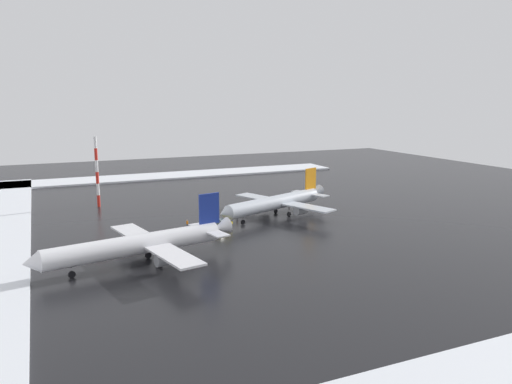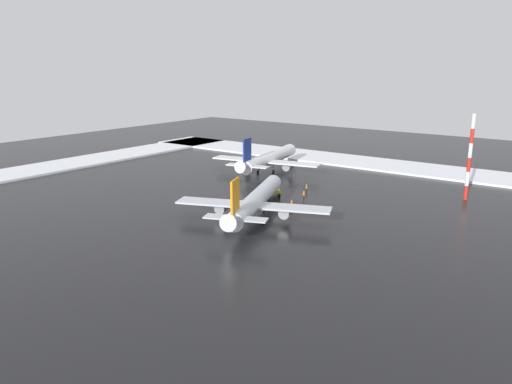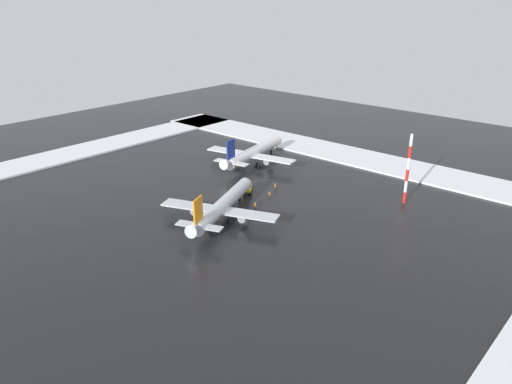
{
  "view_description": "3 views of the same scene",
  "coord_description": "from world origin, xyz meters",
  "px_view_note": "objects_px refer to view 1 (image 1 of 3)",
  "views": [
    {
      "loc": [
        94.7,
        -39.81,
        25.47
      ],
      "look_at": [
        -6.0,
        4.66,
        4.82
      ],
      "focal_mm": 35.0,
      "sensor_mm": 36.0,
      "label": 1
    },
    {
      "loc": [
        -50.05,
        74.11,
        25.75
      ],
      "look_at": [
        1.59,
        3.47,
        3.45
      ],
      "focal_mm": 35.0,
      "sensor_mm": 36.0,
      "label": 2
    },
    {
      "loc": [
        -72.5,
        77.86,
        46.48
      ],
      "look_at": [
        -5.12,
        0.82,
        5.34
      ],
      "focal_mm": 35.0,
      "sensor_mm": 36.0,
      "label": 3
    }
  ],
  "objects_px": {
    "airplane_parked_portside": "(277,202)",
    "ground_crew_mid_apron": "(237,213)",
    "antenna_mast": "(97,172)",
    "airplane_distant_tail": "(141,244)",
    "ground_crew_near_tug": "(208,218)",
    "pushback_tug": "(221,224)",
    "ground_crew_by_nose_gear": "(187,223)"
  },
  "relations": [
    {
      "from": "ground_crew_mid_apron",
      "to": "antenna_mast",
      "type": "height_order",
      "value": "antenna_mast"
    },
    {
      "from": "pushback_tug",
      "to": "antenna_mast",
      "type": "xyz_separation_m",
      "value": [
        -32.56,
        -19.34,
        7.13
      ]
    },
    {
      "from": "airplane_parked_portside",
      "to": "pushback_tug",
      "type": "bearing_deg",
      "value": 1.39
    },
    {
      "from": "ground_crew_by_nose_gear",
      "to": "antenna_mast",
      "type": "bearing_deg",
      "value": -46.45
    },
    {
      "from": "airplane_parked_portside",
      "to": "ground_crew_mid_apron",
      "type": "height_order",
      "value": "airplane_parked_portside"
    },
    {
      "from": "airplane_parked_portside",
      "to": "ground_crew_by_nose_gear",
      "type": "xyz_separation_m",
      "value": [
        2.06,
        -20.84,
        -2.18
      ]
    },
    {
      "from": "pushback_tug",
      "to": "airplane_parked_portside",
      "type": "bearing_deg",
      "value": 164.85
    },
    {
      "from": "ground_crew_near_tug",
      "to": "antenna_mast",
      "type": "bearing_deg",
      "value": 165.49
    },
    {
      "from": "pushback_tug",
      "to": "ground_crew_mid_apron",
      "type": "relative_size",
      "value": 2.91
    },
    {
      "from": "ground_crew_near_tug",
      "to": "antenna_mast",
      "type": "height_order",
      "value": "antenna_mast"
    },
    {
      "from": "airplane_distant_tail",
      "to": "antenna_mast",
      "type": "bearing_deg",
      "value": -100.11
    },
    {
      "from": "airplane_distant_tail",
      "to": "ground_crew_mid_apron",
      "type": "bearing_deg",
      "value": -149.4
    },
    {
      "from": "airplane_parked_portside",
      "to": "airplane_distant_tail",
      "type": "relative_size",
      "value": 0.93
    },
    {
      "from": "airplane_distant_tail",
      "to": "ground_crew_mid_apron",
      "type": "height_order",
      "value": "airplane_distant_tail"
    },
    {
      "from": "ground_crew_near_tug",
      "to": "airplane_parked_portside",
      "type": "bearing_deg",
      "value": 38.17
    },
    {
      "from": "airplane_parked_portside",
      "to": "ground_crew_near_tug",
      "type": "bearing_deg",
      "value": -22.68
    },
    {
      "from": "ground_crew_mid_apron",
      "to": "ground_crew_near_tug",
      "type": "distance_m",
      "value": 7.48
    },
    {
      "from": "pushback_tug",
      "to": "antenna_mast",
      "type": "distance_m",
      "value": 38.53
    },
    {
      "from": "airplane_parked_portside",
      "to": "ground_crew_mid_apron",
      "type": "relative_size",
      "value": 17.99
    },
    {
      "from": "airplane_parked_portside",
      "to": "pushback_tug",
      "type": "distance_m",
      "value": 16.61
    },
    {
      "from": "airplane_distant_tail",
      "to": "ground_crew_by_nose_gear",
      "type": "xyz_separation_m",
      "value": [
        -18.4,
        12.69,
        -2.3
      ]
    },
    {
      "from": "pushback_tug",
      "to": "antenna_mast",
      "type": "height_order",
      "value": "antenna_mast"
    },
    {
      "from": "airplane_distant_tail",
      "to": "pushback_tug",
      "type": "relative_size",
      "value": 6.66
    },
    {
      "from": "airplane_parked_portside",
      "to": "airplane_distant_tail",
      "type": "height_order",
      "value": "airplane_distant_tail"
    },
    {
      "from": "airplane_distant_tail",
      "to": "pushback_tug",
      "type": "height_order",
      "value": "airplane_distant_tail"
    },
    {
      "from": "antenna_mast",
      "to": "ground_crew_mid_apron",
      "type": "bearing_deg",
      "value": 47.35
    },
    {
      "from": "pushback_tug",
      "to": "antenna_mast",
      "type": "relative_size",
      "value": 0.3
    },
    {
      "from": "ground_crew_by_nose_gear",
      "to": "pushback_tug",
      "type": "bearing_deg",
      "value": 159.94
    },
    {
      "from": "airplane_parked_portside",
      "to": "antenna_mast",
      "type": "distance_m",
      "value": 43.65
    },
    {
      "from": "ground_crew_mid_apron",
      "to": "airplane_distant_tail",
      "type": "bearing_deg",
      "value": 22.25
    },
    {
      "from": "airplane_distant_tail",
      "to": "antenna_mast",
      "type": "relative_size",
      "value": 1.97
    },
    {
      "from": "ground_crew_mid_apron",
      "to": "antenna_mast",
      "type": "relative_size",
      "value": 0.1
    }
  ]
}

